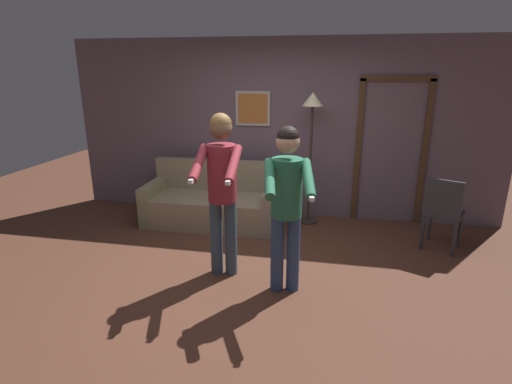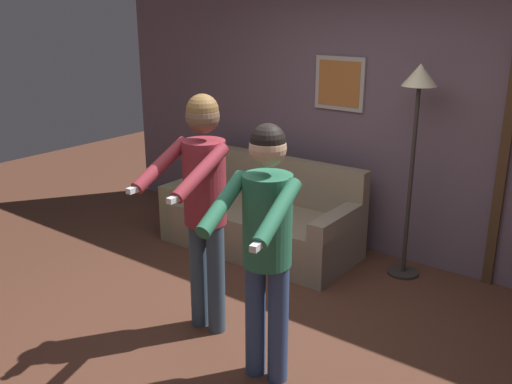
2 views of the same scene
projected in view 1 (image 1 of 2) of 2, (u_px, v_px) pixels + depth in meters
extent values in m
plane|color=brown|center=(252.00, 276.00, 4.34)|extent=(12.00, 12.00, 0.00)
cube|color=#685561|center=(280.00, 130.00, 5.91)|extent=(6.40, 0.06, 2.60)
cube|color=#B7B2A8|center=(253.00, 108.00, 5.85)|extent=(0.52, 0.02, 0.50)
cube|color=#B96A30|center=(253.00, 109.00, 5.84)|extent=(0.44, 0.01, 0.42)
cube|color=#4C331E|center=(358.00, 152.00, 5.73)|extent=(0.08, 0.04, 2.04)
cube|color=#4C331E|center=(424.00, 154.00, 5.56)|extent=(0.08, 0.04, 2.04)
cube|color=#4C331E|center=(398.00, 78.00, 5.35)|extent=(0.98, 0.04, 0.08)
cube|color=gray|center=(212.00, 210.00, 5.77)|extent=(1.91, 0.88, 0.42)
cube|color=gray|center=(218.00, 175.00, 5.98)|extent=(1.90, 0.17, 0.45)
cube|color=gray|center=(155.00, 201.00, 5.90)|extent=(0.17, 0.85, 0.58)
cube|color=gray|center=(272.00, 208.00, 5.60)|extent=(0.17, 0.85, 0.58)
cylinder|color=#332D28|center=(308.00, 221.00, 5.90)|extent=(0.28, 0.28, 0.02)
cylinder|color=#332D28|center=(310.00, 165.00, 5.65)|extent=(0.04, 0.04, 1.66)
cone|color=#F9EAB7|center=(313.00, 99.00, 5.38)|extent=(0.29, 0.29, 0.18)
cylinder|color=#394D5F|center=(216.00, 237.00, 4.31)|extent=(0.13, 0.13, 0.84)
cylinder|color=#394D5F|center=(231.00, 238.00, 4.29)|extent=(0.13, 0.13, 0.84)
cylinder|color=maroon|center=(222.00, 173.00, 4.09)|extent=(0.30, 0.30, 0.60)
sphere|color=brown|center=(221.00, 128.00, 3.95)|extent=(0.23, 0.23, 0.23)
sphere|color=brown|center=(221.00, 124.00, 3.94)|extent=(0.22, 0.22, 0.22)
cylinder|color=maroon|center=(199.00, 163.00, 3.84)|extent=(0.12, 0.52, 0.30)
cube|color=white|center=(192.00, 180.00, 3.64)|extent=(0.05, 0.15, 0.04)
cylinder|color=maroon|center=(234.00, 164.00, 3.79)|extent=(0.12, 0.52, 0.30)
cube|color=white|center=(229.00, 181.00, 3.60)|extent=(0.05, 0.15, 0.04)
cylinder|color=#324876|center=(277.00, 253.00, 3.98)|extent=(0.13, 0.13, 0.80)
cylinder|color=#324876|center=(293.00, 254.00, 3.98)|extent=(0.13, 0.13, 0.80)
cylinder|color=#286B4C|center=(287.00, 188.00, 3.78)|extent=(0.30, 0.30, 0.57)
sphere|color=tan|center=(288.00, 141.00, 3.64)|extent=(0.22, 0.22, 0.22)
sphere|color=black|center=(288.00, 137.00, 3.63)|extent=(0.21, 0.21, 0.21)
cylinder|color=#286B4C|center=(270.00, 178.00, 3.51)|extent=(0.18, 0.50, 0.28)
cylinder|color=#286B4C|center=(308.00, 179.00, 3.51)|extent=(0.18, 0.50, 0.28)
cube|color=white|center=(311.00, 197.00, 3.32)|extent=(0.07, 0.15, 0.04)
cylinder|color=#2D2D33|center=(460.00, 230.00, 5.01)|extent=(0.04, 0.04, 0.45)
cylinder|color=#2D2D33|center=(430.00, 224.00, 5.21)|extent=(0.04, 0.04, 0.45)
cylinder|color=#2D2D33|center=(454.00, 239.00, 4.73)|extent=(0.04, 0.04, 0.45)
cylinder|color=#2D2D33|center=(422.00, 232.00, 4.94)|extent=(0.04, 0.04, 0.45)
cube|color=#2D2D33|center=(444.00, 213.00, 4.90)|extent=(0.56, 0.56, 0.03)
cube|color=#2D2D33|center=(443.00, 198.00, 4.69)|extent=(0.39, 0.21, 0.45)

